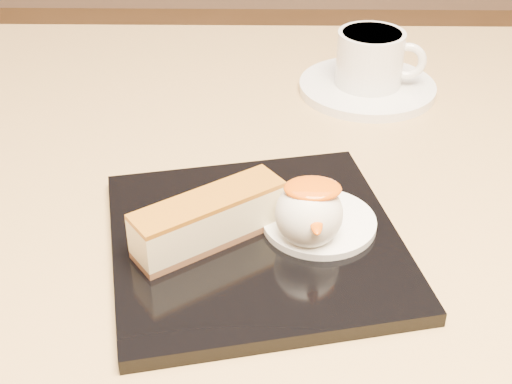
{
  "coord_description": "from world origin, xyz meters",
  "views": [
    {
      "loc": [
        -0.0,
        -0.52,
        1.07
      ],
      "look_at": [
        -0.01,
        -0.06,
        0.76
      ],
      "focal_mm": 50.0,
      "sensor_mm": 36.0,
      "label": 1
    }
  ],
  "objects_px": {
    "cheesecake": "(209,219)",
    "saucer": "(367,87)",
    "coffee_cup": "(372,58)",
    "ice_cream_scoop": "(309,214)",
    "dessert_plate": "(256,242)",
    "table": "(268,319)"
  },
  "relations": [
    {
      "from": "ice_cream_scoop",
      "to": "coffee_cup",
      "type": "distance_m",
      "value": 0.3
    },
    {
      "from": "saucer",
      "to": "coffee_cup",
      "type": "relative_size",
      "value": 1.55
    },
    {
      "from": "saucer",
      "to": "coffee_cup",
      "type": "bearing_deg",
      "value": -9.55
    },
    {
      "from": "table",
      "to": "coffee_cup",
      "type": "distance_m",
      "value": 0.3
    },
    {
      "from": "table",
      "to": "dessert_plate",
      "type": "xyz_separation_m",
      "value": [
        -0.01,
        -0.08,
        0.16
      ]
    },
    {
      "from": "dessert_plate",
      "to": "saucer",
      "type": "bearing_deg",
      "value": 67.04
    },
    {
      "from": "cheesecake",
      "to": "saucer",
      "type": "xyz_separation_m",
      "value": [
        0.15,
        0.29,
        -0.03
      ]
    },
    {
      "from": "cheesecake",
      "to": "saucer",
      "type": "distance_m",
      "value": 0.33
    },
    {
      "from": "table",
      "to": "cheesecake",
      "type": "xyz_separation_m",
      "value": [
        -0.05,
        -0.09,
        0.19
      ]
    },
    {
      "from": "table",
      "to": "cheesecake",
      "type": "bearing_deg",
      "value": -117.91
    },
    {
      "from": "dessert_plate",
      "to": "cheesecake",
      "type": "distance_m",
      "value": 0.04
    },
    {
      "from": "saucer",
      "to": "coffee_cup",
      "type": "xyz_separation_m",
      "value": [
        0.0,
        -0.0,
        0.04
      ]
    },
    {
      "from": "table",
      "to": "saucer",
      "type": "bearing_deg",
      "value": 61.53
    },
    {
      "from": "table",
      "to": "saucer",
      "type": "relative_size",
      "value": 5.33
    },
    {
      "from": "ice_cream_scoop",
      "to": "saucer",
      "type": "relative_size",
      "value": 0.34
    },
    {
      "from": "cheesecake",
      "to": "ice_cream_scoop",
      "type": "distance_m",
      "value": 0.08
    },
    {
      "from": "table",
      "to": "coffee_cup",
      "type": "relative_size",
      "value": 8.28
    },
    {
      "from": "ice_cream_scoop",
      "to": "cheesecake",
      "type": "bearing_deg",
      "value": 180.0
    },
    {
      "from": "table",
      "to": "dessert_plate",
      "type": "bearing_deg",
      "value": -97.7
    },
    {
      "from": "table",
      "to": "cheesecake",
      "type": "relative_size",
      "value": 6.82
    },
    {
      "from": "saucer",
      "to": "coffee_cup",
      "type": "distance_m",
      "value": 0.04
    },
    {
      "from": "cheesecake",
      "to": "ice_cream_scoop",
      "type": "xyz_separation_m",
      "value": [
        0.08,
        0.0,
        0.01
      ]
    }
  ]
}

